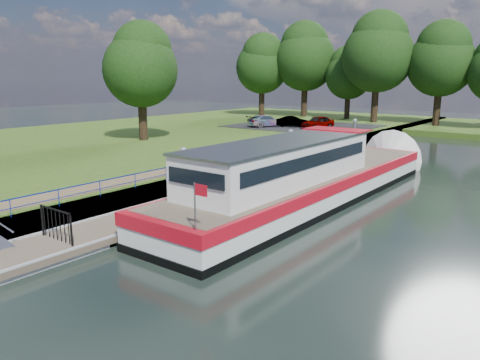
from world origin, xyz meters
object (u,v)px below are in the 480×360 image
Objects in this scene: barge at (314,178)px; car_a at (318,122)px; car_c at (266,121)px; car_b at (293,122)px; pontoon at (245,189)px.

barge is 5.65× the size of car_a.
car_a is at bearing -141.55° from car_c.
car_b is at bearing 123.62° from barge.
car_c is at bearing 122.05° from pontoon.
barge is at bearing 13.77° from pontoon.
car_a reaches higher than pontoon.
car_a reaches higher than car_c.
car_a is 0.89× the size of car_c.
barge is at bearing -166.81° from car_b.
car_c is (-17.24, 20.91, 0.36)m from barge.
pontoon is at bearing -54.74° from car_a.
barge reaches higher than car_c.
pontoon is 1.42× the size of barge.
car_a reaches higher than car_b.
car_b is 2.78m from car_c.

